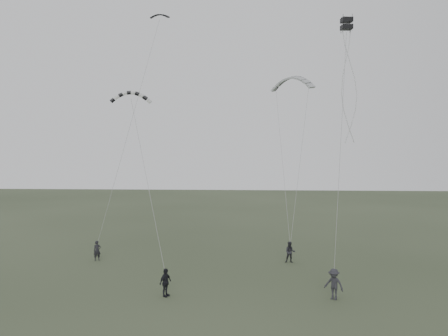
# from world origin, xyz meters

# --- Properties ---
(ground) EXTENTS (140.00, 140.00, 0.00)m
(ground) POSITION_xyz_m (0.00, 0.00, 0.00)
(ground) COLOR #343F28
(ground) RESTS_ON ground
(flyer_left) EXTENTS (0.65, 0.59, 1.50)m
(flyer_left) POSITION_xyz_m (-8.54, 6.60, 0.75)
(flyer_left) COLOR black
(flyer_left) RESTS_ON ground
(flyer_right) EXTENTS (0.80, 0.64, 1.57)m
(flyer_right) POSITION_xyz_m (6.00, 6.84, 0.78)
(flyer_right) COLOR #242329
(flyer_right) RESTS_ON ground
(flyer_center) EXTENTS (0.79, 1.01, 1.60)m
(flyer_center) POSITION_xyz_m (-1.77, -1.26, 0.80)
(flyer_center) COLOR black
(flyer_center) RESTS_ON ground
(flyer_far) EXTENTS (1.28, 1.17, 1.72)m
(flyer_far) POSITION_xyz_m (7.68, -1.21, 0.86)
(flyer_far) COLOR #27262B
(flyer_far) RESTS_ON ground
(kite_dark_small) EXTENTS (1.64, 0.75, 0.63)m
(kite_dark_small) POSITION_xyz_m (-4.59, 11.04, 19.74)
(kite_dark_small) COLOR black
(kite_dark_small) RESTS_ON flyer_left
(kite_pale_large) EXTENTS (4.11, 3.17, 1.82)m
(kite_pale_large) POSITION_xyz_m (6.76, 14.11, 14.91)
(kite_pale_large) COLOR #A2A5A7
(kite_pale_large) RESTS_ON flyer_right
(kite_striped) EXTENTS (2.87, 1.61, 1.25)m
(kite_striped) POSITION_xyz_m (-5.09, 3.84, 12.26)
(kite_striped) COLOR black
(kite_striped) RESTS_ON flyer_center
(kite_box) EXTENTS (0.71, 0.74, 0.75)m
(kite_box) POSITION_xyz_m (8.93, 2.00, 16.11)
(kite_box) COLOR black
(kite_box) RESTS_ON flyer_far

